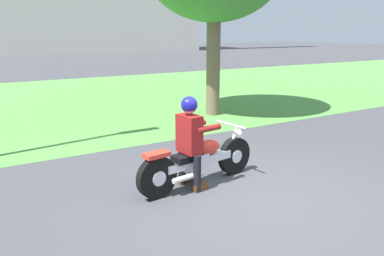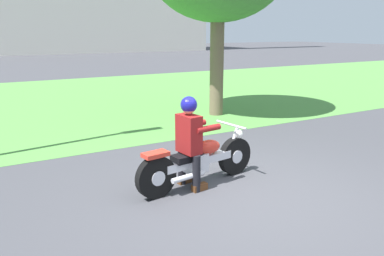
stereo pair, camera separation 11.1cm
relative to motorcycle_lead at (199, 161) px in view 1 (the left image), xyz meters
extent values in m
plane|color=#424247|center=(0.45, -0.77, -0.38)|extent=(120.00, 120.00, 0.00)
cube|color=#549342|center=(0.45, 8.32, -0.38)|extent=(60.00, 12.00, 0.01)
cylinder|color=black|center=(0.74, 0.11, -0.07)|extent=(0.62, 0.21, 0.61)
cylinder|color=silver|center=(0.74, 0.11, -0.07)|extent=(0.23, 0.17, 0.21)
cylinder|color=black|center=(-0.75, -0.11, -0.07)|extent=(0.62, 0.21, 0.61)
cylinder|color=silver|center=(-0.75, -0.11, -0.07)|extent=(0.23, 0.17, 0.21)
cube|color=silver|center=(-0.01, 0.00, 0.01)|extent=(1.21, 0.31, 0.12)
cube|color=silver|center=(-0.06, -0.01, -0.01)|extent=(0.35, 0.28, 0.28)
ellipsoid|color=red|center=(0.17, 0.03, 0.19)|extent=(0.47, 0.30, 0.22)
cube|color=black|center=(-0.22, -0.03, 0.11)|extent=(0.47, 0.30, 0.10)
cube|color=red|center=(-0.75, -0.11, 0.26)|extent=(0.38, 0.25, 0.06)
cylinder|color=silver|center=(0.69, 0.10, 0.18)|extent=(0.26, 0.09, 0.53)
cylinder|color=silver|center=(0.64, 0.09, 0.47)|extent=(0.13, 0.66, 0.04)
sphere|color=white|center=(0.80, 0.12, 0.29)|extent=(0.16, 0.16, 0.16)
cylinder|color=silver|center=(-0.28, -0.18, -0.13)|extent=(0.56, 0.16, 0.08)
cylinder|color=black|center=(-0.21, 0.15, -0.10)|extent=(0.12, 0.12, 0.56)
cube|color=#593319|center=(-0.15, 0.16, -0.33)|extent=(0.25, 0.13, 0.10)
cylinder|color=black|center=(-0.16, -0.20, -0.10)|extent=(0.12, 0.12, 0.56)
cube|color=#593319|center=(-0.10, -0.19, -0.33)|extent=(0.25, 0.13, 0.10)
cube|color=maroon|center=(-0.19, -0.02, 0.46)|extent=(0.27, 0.41, 0.56)
cylinder|color=maroon|center=(0.01, 0.18, 0.54)|extent=(0.43, 0.15, 0.09)
cylinder|color=maroon|center=(0.06, -0.16, 0.54)|extent=(0.43, 0.15, 0.09)
sphere|color=#D8A884|center=(-0.19, -0.02, 0.86)|extent=(0.20, 0.20, 0.20)
sphere|color=navy|center=(-0.19, -0.02, 0.89)|extent=(0.24, 0.24, 0.24)
cylinder|color=brown|center=(2.92, 4.06, 0.96)|extent=(0.38, 0.38, 2.68)
camera|label=1|loc=(-2.78, -4.54, 1.90)|focal=34.94mm
camera|label=2|loc=(-2.68, -4.59, 1.90)|focal=34.94mm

